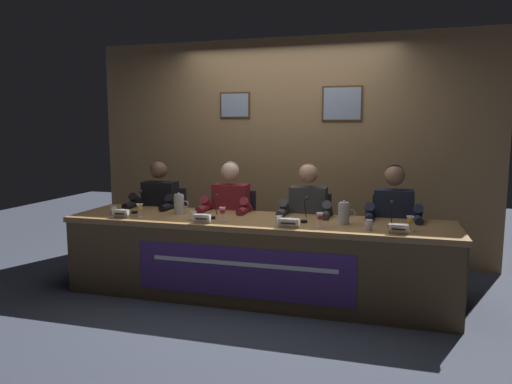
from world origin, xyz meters
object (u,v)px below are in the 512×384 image
at_px(microphone_far_left, 136,205).
at_px(water_pitcher_right_side, 344,213).
at_px(panelist_center_left, 228,212).
at_px(water_cup_far_left, 113,211).
at_px(juice_glass_far_right, 410,221).
at_px(chair_center_left, 235,234).
at_px(conference_table, 253,245).
at_px(nameplate_far_left, 121,214).
at_px(nameplate_far_right, 398,229).
at_px(microphone_far_right, 392,218).
at_px(juice_glass_center_right, 320,217).
at_px(microphone_center_left, 214,210).
at_px(panelist_far_right, 393,220).
at_px(water_cup_center_left, 193,216).
at_px(nameplate_center_right, 288,223).
at_px(chair_far_left, 166,230).
at_px(chair_center_right, 310,239).
at_px(water_cup_center_right, 279,221).
at_px(juice_glass_far_left, 140,208).
at_px(panelist_center_right, 307,216).
at_px(water_cup_far_right, 369,225).
at_px(nameplate_center_left, 202,218).
at_px(panelist_far_left, 157,208).
at_px(water_pitcher_left_side, 179,204).
at_px(juice_glass_center_left, 222,211).
at_px(microphone_center_right, 305,214).
at_px(chair_far_right, 392,244).

height_order(microphone_far_left, water_pitcher_right_side, microphone_far_left).
bearing_deg(panelist_center_left, water_cup_far_left, -149.71).
bearing_deg(juice_glass_far_right, chair_center_left, 156.59).
bearing_deg(chair_center_left, conference_table, -60.19).
relative_size(nameplate_far_left, nameplate_far_right, 0.98).
bearing_deg(microphone_far_right, juice_glass_center_right, -163.92).
xyz_separation_m(conference_table, microphone_center_left, (-0.39, 0.05, 0.30)).
height_order(panelist_center_left, panelist_far_right, same).
height_order(water_cup_center_left, nameplate_far_right, water_cup_center_left).
height_order(nameplate_center_right, water_pitcher_right_side, water_pitcher_right_side).
relative_size(chair_far_left, water_cup_far_left, 10.54).
bearing_deg(chair_center_right, water_cup_center_right, -99.16).
bearing_deg(chair_center_left, panelist_far_right, -6.99).
xyz_separation_m(conference_table, water_cup_far_left, (-1.38, -0.06, 0.26)).
distance_m(juice_glass_far_left, panelist_center_right, 1.61).
distance_m(nameplate_center_right, microphone_far_right, 0.87).
height_order(panelist_center_left, water_cup_far_right, panelist_center_left).
bearing_deg(nameplate_far_left, water_pitcher_right_side, 7.61).
distance_m(microphone_far_left, water_cup_center_left, 0.73).
xyz_separation_m(nameplate_center_left, nameplate_far_right, (1.66, 0.02, 0.00)).
relative_size(panelist_far_left, chair_center_left, 1.37).
xyz_separation_m(microphone_far_left, chair_center_left, (0.82, 0.60, -0.37)).
bearing_deg(water_cup_center_right, nameplate_far_right, -3.30).
height_order(water_cup_center_right, water_pitcher_left_side, water_pitcher_left_side).
xyz_separation_m(nameplate_far_left, panelist_far_right, (2.45, 0.69, -0.06)).
distance_m(chair_center_right, panelist_far_right, 0.88).
distance_m(conference_table, water_cup_center_right, 0.40).
relative_size(nameplate_center_right, water_pitcher_right_side, 0.86).
bearing_deg(juice_glass_center_left, water_cup_far_right, -1.47).
height_order(microphone_far_left, microphone_center_right, same).
bearing_deg(water_pitcher_right_side, panelist_center_left, 161.03).
distance_m(nameplate_far_left, juice_glass_center_left, 0.97).
distance_m(juice_glass_center_left, water_cup_far_right, 1.29).
height_order(chair_center_right, microphone_far_right, microphone_far_right).
bearing_deg(panelist_far_right, water_pitcher_right_side, -135.26).
bearing_deg(panelist_center_left, chair_center_right, 13.77).
height_order(juice_glass_center_left, juice_glass_far_right, same).
distance_m(nameplate_far_left, panelist_far_right, 2.54).
bearing_deg(conference_table, water_cup_far_right, -5.16).
height_order(nameplate_center_left, water_cup_far_right, water_cup_far_right).
bearing_deg(conference_table, panelist_far_right, 22.69).
bearing_deg(water_pitcher_right_side, water_pitcher_left_side, 177.32).
bearing_deg(microphone_center_right, water_pitcher_right_side, -1.35).
relative_size(panelist_center_left, water_cup_center_left, 14.39).
bearing_deg(water_cup_center_left, juice_glass_far_left, 177.19).
bearing_deg(panelist_center_left, water_pitcher_left_side, -139.00).
height_order(microphone_center_left, water_pitcher_right_side, microphone_center_left).
bearing_deg(water_cup_far_left, microphone_center_right, 5.10).
distance_m(chair_far_right, water_pitcher_left_side, 2.12).
height_order(nameplate_center_right, chair_far_right, chair_far_right).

